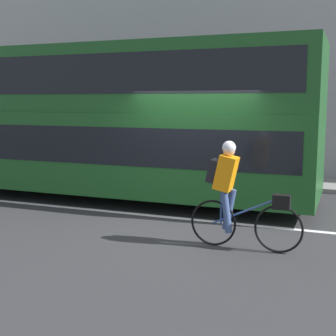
% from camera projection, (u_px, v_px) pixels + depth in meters
% --- Properties ---
extents(ground_plane, '(80.00, 80.00, 0.00)m').
position_uv_depth(ground_plane, '(190.00, 221.00, 9.07)').
color(ground_plane, '#2D2D30').
extents(road_center_line, '(50.00, 0.14, 0.01)m').
position_uv_depth(road_center_line, '(192.00, 219.00, 9.17)').
color(road_center_line, silver).
rests_on(road_center_line, ground_plane).
extents(sidewalk_curb, '(60.00, 1.97, 0.12)m').
position_uv_depth(sidewalk_curb, '(243.00, 180.00, 13.45)').
color(sidewalk_curb, gray).
rests_on(sidewalk_curb, ground_plane).
extents(building_facade, '(60.00, 0.30, 6.46)m').
position_uv_depth(building_facade, '(254.00, 70.00, 14.04)').
color(building_facade, '#9E9EA3').
rests_on(building_facade, ground_plane).
extents(bus, '(11.99, 2.51, 3.51)m').
position_uv_depth(bus, '(65.00, 116.00, 11.38)').
color(bus, black).
rests_on(bus, ground_plane).
extents(cyclist_on_bike, '(1.78, 0.32, 1.70)m').
position_uv_depth(cyclist_on_bike, '(234.00, 192.00, 7.29)').
color(cyclist_on_bike, black).
rests_on(cyclist_on_bike, ground_plane).
extents(trash_bin, '(0.58, 0.58, 0.98)m').
position_uv_depth(trash_bin, '(177.00, 158.00, 14.01)').
color(trash_bin, '#515156').
rests_on(trash_bin, sidewalk_curb).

